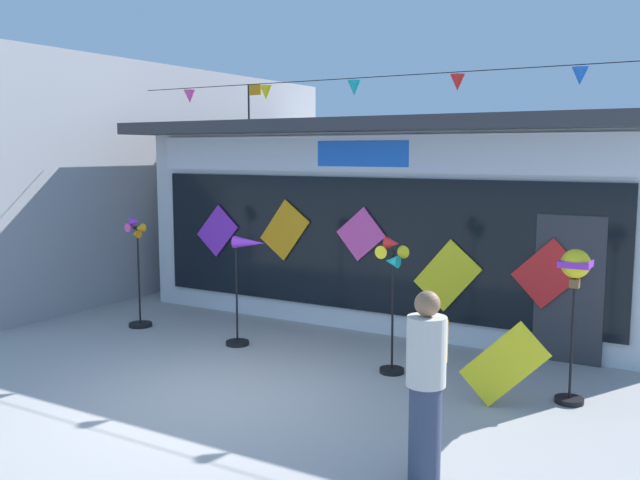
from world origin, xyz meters
TOP-DOWN VIEW (x-y plane):
  - ground_plane at (0.00, 0.00)m, footprint 80.00×80.00m
  - kite_shop_building at (0.06, 6.08)m, footprint 9.04×5.86m
  - wind_spinner_far_left at (-3.22, 1.97)m, footprint 0.37×0.37m
  - wind_spinner_left at (-1.04, 1.93)m, footprint 0.66×0.34m
  - wind_spinner_center_left at (1.32, 1.88)m, footprint 0.39×0.32m
  - wind_spinner_center_right at (3.51, 1.95)m, footprint 0.33×0.33m
  - person_near_camera at (2.81, -0.64)m, footprint 0.35×0.47m
  - display_kite_on_ground at (2.90, 1.47)m, footprint 0.97×0.27m
  - neighbour_building at (-8.93, 5.48)m, footprint 8.00×9.88m

SIDE VIEW (x-z plane):
  - ground_plane at x=0.00m, z-range 0.00..0.00m
  - display_kite_on_ground at x=2.90m, z-range 0.00..0.97m
  - person_near_camera at x=2.81m, z-range 0.05..1.73m
  - wind_spinner_far_left at x=-3.22m, z-range 0.07..1.86m
  - wind_spinner_left at x=-1.04m, z-range 0.24..1.87m
  - wind_spinner_center_left at x=1.32m, z-range 0.30..2.08m
  - wind_spinner_center_right at x=3.51m, z-range 0.50..2.26m
  - kite_shop_building at x=0.06m, z-range -0.64..4.02m
  - neighbour_building at x=-8.93m, z-range 0.00..4.57m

